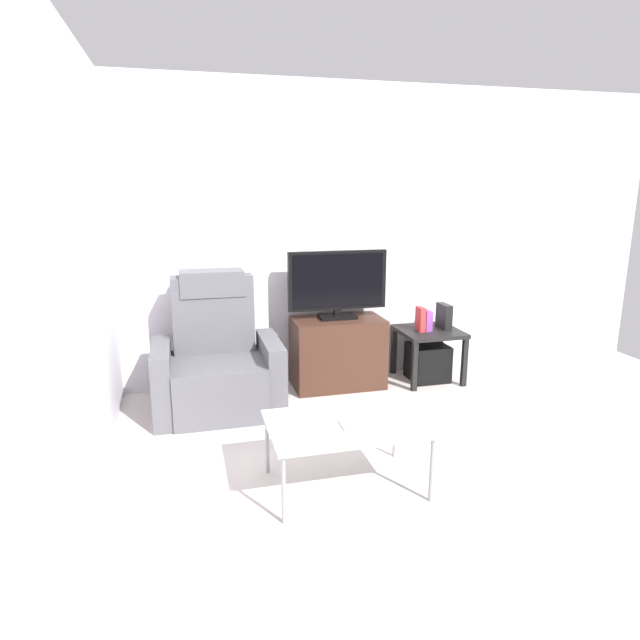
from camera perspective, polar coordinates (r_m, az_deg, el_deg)
The scene contains 14 objects.
ground_plane at distance 4.17m, azimuth 5.40°, elevation -10.77°, with size 6.40×6.40×0.00m, color #BCB2AD.
wall_back at distance 4.89m, azimuth 1.22°, elevation 8.75°, with size 6.40×0.06×2.60m, color silver.
wall_side at distance 3.63m, azimuth -23.44°, elevation 5.89°, with size 0.06×4.48×2.60m, color silver.
tv_stand at distance 4.80m, azimuth 1.86°, elevation -3.41°, with size 0.79×0.44×0.61m.
television at distance 4.68m, azimuth 1.86°, elevation 3.88°, with size 0.86×0.20×0.59m.
recliner_armchair at distance 4.38m, azimuth -10.74°, elevation -4.47°, with size 0.98×0.78×1.08m.
side_table at distance 5.03m, azimuth 11.33°, elevation -1.82°, with size 0.54×0.54×0.47m.
subwoofer_box at distance 5.10m, azimuth 11.21°, elevation -4.34°, with size 0.33×0.33×0.33m, color black.
book_leftmost at distance 4.93m, azimuth 10.48°, elevation 0.10°, with size 0.05×0.12×0.22m, color red.
book_middle at distance 4.95m, azimuth 11.02°, elevation -0.01°, with size 0.04×0.13×0.19m, color purple.
book_rightmost at distance 4.97m, azimuth 11.31°, elevation -0.07°, with size 0.03×0.10×0.18m, color purple.
game_console at distance 5.06m, azimuth 12.86°, elevation 0.39°, with size 0.07×0.20×0.23m, color black.
coffee_table at distance 3.20m, azimuth 2.72°, elevation -11.08°, with size 0.90×0.60×0.41m.
cell_phone at distance 3.14m, azimuth 2.86°, elevation -10.97°, with size 0.07×0.15×0.01m, color #B7B7BC.
Camera 1 is at (-1.31, -3.56, 1.72)m, focal length 30.55 mm.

